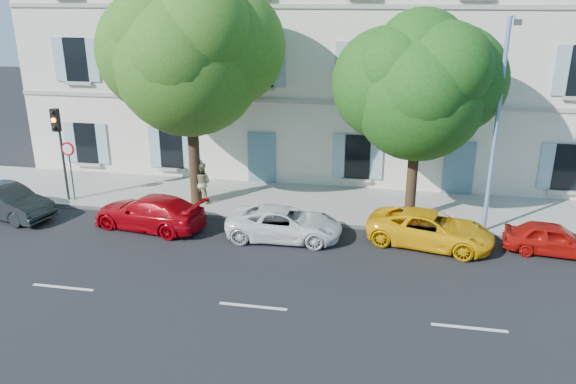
% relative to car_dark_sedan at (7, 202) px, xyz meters
% --- Properties ---
extents(ground, '(90.00, 90.00, 0.00)m').
position_rel_car_dark_sedan_xyz_m(ground, '(11.29, -0.82, -0.66)').
color(ground, black).
extents(sidewalk, '(36.00, 4.50, 0.15)m').
position_rel_car_dark_sedan_xyz_m(sidewalk, '(11.29, 3.63, -0.58)').
color(sidewalk, '#A09E96').
rests_on(sidewalk, ground).
extents(kerb, '(36.00, 0.16, 0.16)m').
position_rel_car_dark_sedan_xyz_m(kerb, '(11.29, 1.46, -0.58)').
color(kerb, '#9E998E').
rests_on(kerb, ground).
extents(building, '(28.00, 7.00, 12.00)m').
position_rel_car_dark_sedan_xyz_m(building, '(11.29, 9.38, 5.34)').
color(building, beige).
rests_on(building, ground).
extents(car_dark_sedan, '(4.23, 2.36, 1.32)m').
position_rel_car_dark_sedan_xyz_m(car_dark_sedan, '(0.00, 0.00, 0.00)').
color(car_dark_sedan, black).
rests_on(car_dark_sedan, ground).
extents(car_red_coupe, '(4.66, 2.54, 1.28)m').
position_rel_car_dark_sedan_xyz_m(car_red_coupe, '(6.02, 0.06, -0.02)').
color(car_red_coupe, '#A5040E').
rests_on(car_red_coupe, ground).
extents(car_white_coupe, '(4.27, 2.08, 1.17)m').
position_rel_car_dark_sedan_xyz_m(car_white_coupe, '(11.27, 0.04, -0.07)').
color(car_white_coupe, white).
rests_on(car_white_coupe, ground).
extents(car_yellow_supercar, '(4.74, 2.91, 1.23)m').
position_rel_car_dark_sedan_xyz_m(car_yellow_supercar, '(16.48, 0.44, -0.05)').
color(car_yellow_supercar, '#FFBA0A').
rests_on(car_yellow_supercar, ground).
extents(car_red_hatchback, '(3.35, 1.65, 1.10)m').
position_rel_car_dark_sedan_xyz_m(car_red_hatchback, '(20.59, 0.50, -0.11)').
color(car_red_hatchback, '#A7100A').
rests_on(car_red_hatchback, ground).
extents(tree_left, '(5.89, 5.89, 9.13)m').
position_rel_car_dark_sedan_xyz_m(tree_left, '(7.00, 2.61, 5.36)').
color(tree_left, '#3A2819').
rests_on(tree_left, sidewalk).
extents(tree_right, '(4.96, 4.96, 7.65)m').
position_rel_car_dark_sedan_xyz_m(tree_right, '(15.79, 2.48, 4.40)').
color(tree_right, '#3A2819').
rests_on(tree_right, sidewalk).
extents(traffic_light, '(0.32, 0.45, 3.96)m').
position_rel_car_dark_sedan_xyz_m(traffic_light, '(1.45, 1.87, 2.36)').
color(traffic_light, '#383A3D').
rests_on(traffic_light, sidewalk).
extents(road_sign, '(0.59, 0.09, 2.55)m').
position_rel_car_dark_sedan_xyz_m(road_sign, '(1.73, 1.97, 1.33)').
color(road_sign, '#383A3D').
rests_on(road_sign, sidewalk).
extents(street_lamp, '(0.32, 1.65, 7.72)m').
position_rel_car_dark_sedan_xyz_m(street_lamp, '(18.50, 1.60, 3.86)').
color(street_lamp, '#7293BF').
rests_on(street_lamp, sidewalk).
extents(pedestrian_a, '(0.76, 0.61, 1.81)m').
position_rel_car_dark_sedan_xyz_m(pedestrian_a, '(7.04, 2.99, 0.40)').
color(pedestrian_a, silver).
rests_on(pedestrian_a, sidewalk).
extents(pedestrian_b, '(0.96, 0.81, 1.76)m').
position_rel_car_dark_sedan_xyz_m(pedestrian_b, '(7.21, 2.71, 0.37)').
color(pedestrian_b, tan).
rests_on(pedestrian_b, sidewalk).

